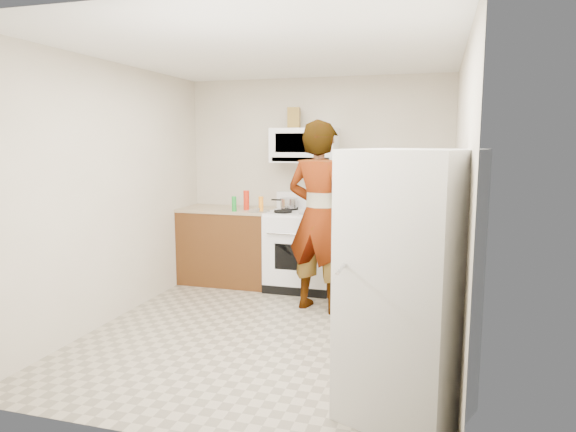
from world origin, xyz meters
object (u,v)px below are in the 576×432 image
at_px(person, 319,217).
at_px(saucepan, 289,203).
at_px(gas_range, 301,248).
at_px(microwave, 304,145).
at_px(fridge, 409,287).
at_px(kettle, 374,205).

relative_size(person, saucepan, 9.69).
relative_size(gas_range, microwave, 1.49).
bearing_deg(saucepan, gas_range, -29.69).
xyz_separation_m(microwave, fridge, (1.38, -2.72, -0.85)).
relative_size(gas_range, fridge, 0.66).
distance_m(person, fridge, 2.14).
distance_m(fridge, saucepan, 3.13).
height_order(person, fridge, person).
relative_size(fridge, kettle, 10.28).
bearing_deg(fridge, person, 140.22).
bearing_deg(fridge, saucepan, 142.27).
bearing_deg(gas_range, saucepan, 150.31).
relative_size(microwave, saucepan, 3.76).
distance_m(kettle, saucepan, 1.01).
xyz_separation_m(kettle, saucepan, (-1.01, -0.09, -0.01)).
distance_m(person, kettle, 1.01).
bearing_deg(microwave, kettle, 4.38).
bearing_deg(microwave, gas_range, -90.00).
xyz_separation_m(gas_range, person, (0.38, -0.71, 0.49)).
bearing_deg(saucepan, fridge, -59.93).
distance_m(microwave, kettle, 1.07).
bearing_deg(kettle, fridge, -86.58).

